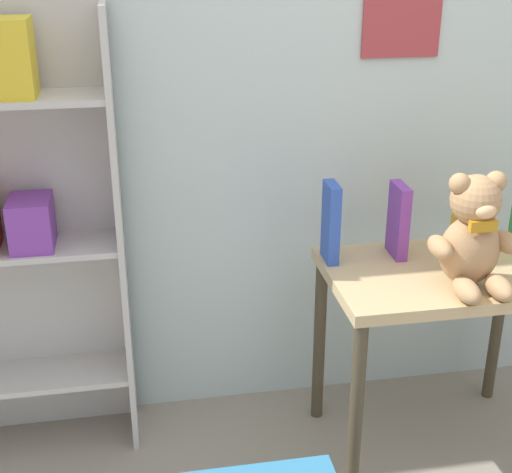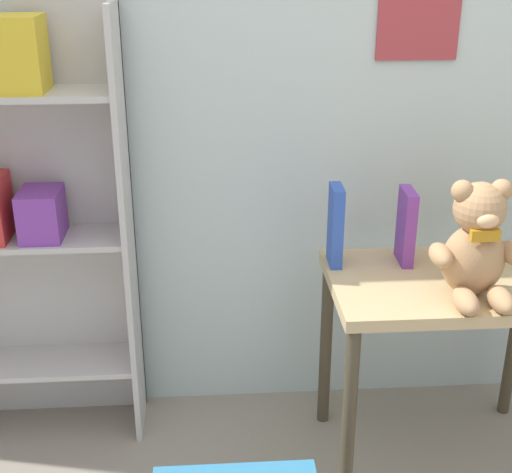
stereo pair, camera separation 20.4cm
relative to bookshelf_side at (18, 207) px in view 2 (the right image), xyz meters
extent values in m
cube|color=silver|center=(0.95, 0.13, 0.46)|extent=(4.80, 0.06, 2.50)
cube|color=#A8383D|center=(1.23, 0.09, 0.53)|extent=(0.25, 0.01, 0.23)
cube|color=#BCB7B2|center=(0.33, -0.03, -0.09)|extent=(0.02, 0.22, 1.40)
cube|color=#BCB7B2|center=(0.00, 0.07, -0.09)|extent=(0.68, 0.02, 1.40)
cube|color=#BCB7B2|center=(0.00, -0.03, -0.54)|extent=(0.65, 0.21, 0.02)
cube|color=#BCB7B2|center=(0.00, -0.03, -0.09)|extent=(0.65, 0.21, 0.02)
cube|color=gold|center=(0.08, -0.04, 0.47)|extent=(0.12, 0.16, 0.21)
cube|color=purple|center=(0.08, -0.04, -0.01)|extent=(0.12, 0.16, 0.15)
cube|color=tan|center=(1.29, -0.27, -0.17)|extent=(0.71, 0.47, 0.04)
cylinder|color=#453A29|center=(0.96, -0.47, -0.49)|extent=(0.04, 0.04, 0.60)
cylinder|color=#453A29|center=(0.96, -0.07, -0.49)|extent=(0.04, 0.04, 0.60)
ellipsoid|color=tan|center=(1.31, -0.37, -0.05)|extent=(0.17, 0.13, 0.21)
sphere|color=tan|center=(1.31, -0.37, 0.10)|extent=(0.14, 0.14, 0.14)
sphere|color=tan|center=(1.25, -0.37, 0.15)|extent=(0.06, 0.06, 0.06)
sphere|color=tan|center=(1.36, -0.37, 0.15)|extent=(0.06, 0.06, 0.06)
ellipsoid|color=#F4BB82|center=(1.31, -0.43, 0.09)|extent=(0.06, 0.04, 0.04)
ellipsoid|color=tan|center=(1.21, -0.38, -0.03)|extent=(0.06, 0.11, 0.06)
ellipsoid|color=tan|center=(1.41, -0.38, -0.03)|extent=(0.06, 0.11, 0.06)
ellipsoid|color=tan|center=(1.26, -0.47, -0.12)|extent=(0.06, 0.12, 0.06)
ellipsoid|color=tan|center=(1.36, -0.47, -0.12)|extent=(0.06, 0.12, 0.06)
cube|color=#C68419|center=(1.31, -0.42, 0.05)|extent=(0.08, 0.02, 0.03)
cube|color=#2D51B7|center=(0.96, -0.14, -0.03)|extent=(0.04, 0.10, 0.25)
cube|color=purple|center=(1.18, -0.14, -0.04)|extent=(0.04, 0.12, 0.23)
cube|color=gold|center=(1.40, -0.14, -0.05)|extent=(0.03, 0.13, 0.21)
camera|label=1|loc=(0.38, -2.07, 0.76)|focal=50.00mm
camera|label=2|loc=(0.59, -2.10, 0.76)|focal=50.00mm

